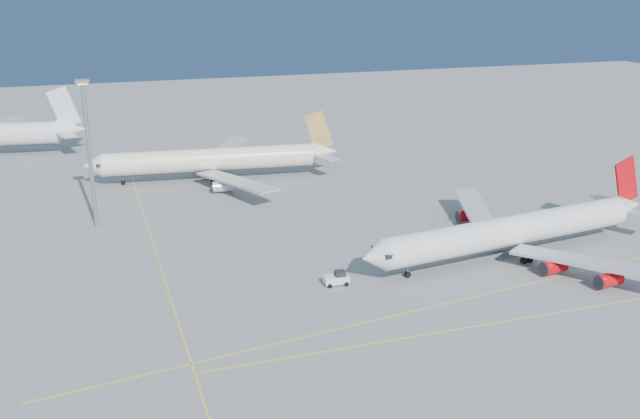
{
  "coord_description": "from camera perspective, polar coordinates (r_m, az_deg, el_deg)",
  "views": [
    {
      "loc": [
        -49.68,
        -90.13,
        45.12
      ],
      "look_at": [
        -12.22,
        21.32,
        7.0
      ],
      "focal_mm": 40.0,
      "sensor_mm": 36.0,
      "label": 1
    }
  ],
  "objects": [
    {
      "name": "pushback_tug",
      "position": [
        110.68,
        1.38,
        -5.53
      ],
      "size": [
        3.95,
        2.54,
        2.17
      ],
      "rotation": [
        0.0,
        0.0,
        -0.05
      ],
      "color": "white",
      "rests_on": "ground"
    },
    {
      "name": "airliner_virgin",
      "position": [
        125.35,
        15.39,
        -1.64
      ],
      "size": [
        59.7,
        53.21,
        14.74
      ],
      "rotation": [
        0.0,
        0.0,
        0.13
      ],
      "color": "white",
      "rests_on": "ground"
    },
    {
      "name": "ground",
      "position": [
        112.37,
        9.46,
        -5.97
      ],
      "size": [
        500.0,
        500.0,
        0.0
      ],
      "primitive_type": "plane",
      "color": "slate",
      "rests_on": "ground"
    },
    {
      "name": "airliner_etihad",
      "position": [
        169.07,
        -8.38,
        3.95
      ],
      "size": [
        59.53,
        54.72,
        15.53
      ],
      "rotation": [
        0.0,
        0.0,
        -0.1
      ],
      "color": "silver",
      "rests_on": "ground"
    },
    {
      "name": "taxiway_lines",
      "position": [
        112.09,
        1.24,
        -5.77
      ],
      "size": [
        118.86,
        140.0,
        0.02
      ],
      "color": "yellow",
      "rests_on": "ground"
    },
    {
      "name": "light_mast",
      "position": [
        138.34,
        -18.04,
        5.15
      ],
      "size": [
        2.42,
        2.42,
        27.98
      ],
      "color": "gray",
      "rests_on": "ground"
    }
  ]
}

